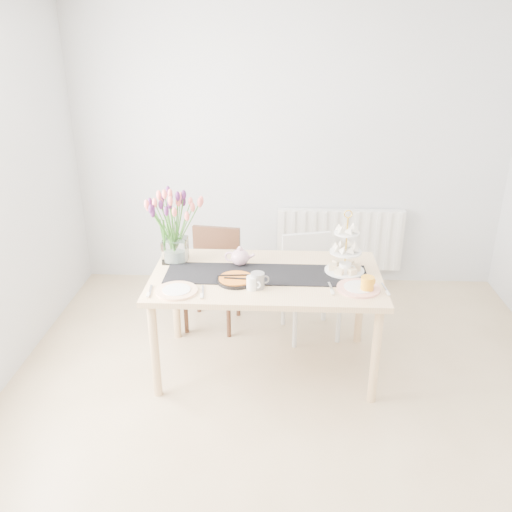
{
  "coord_description": "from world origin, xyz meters",
  "views": [
    {
      "loc": [
        -0.08,
        -2.7,
        2.35
      ],
      "look_at": [
        -0.24,
        0.66,
        0.91
      ],
      "focal_mm": 38.0,
      "sensor_mm": 36.0,
      "label": 1
    }
  ],
  "objects_px": {
    "chair_white": "(309,278)",
    "chair_brown": "(214,270)",
    "teapot": "(240,257)",
    "mug_grey": "(258,281)",
    "tart_tin": "(236,280)",
    "radiator": "(339,239)",
    "mug_orange": "(367,284)",
    "tulip_vase": "(173,216)",
    "plate_right": "(358,288)",
    "cake_stand": "(345,257)",
    "cream_jug": "(345,269)",
    "mug_white": "(252,283)",
    "plate_left": "(177,291)",
    "dining_table": "(266,285)"
  },
  "relations": [
    {
      "from": "radiator",
      "to": "plate_left",
      "type": "relative_size",
      "value": 4.37
    },
    {
      "from": "dining_table",
      "to": "chair_brown",
      "type": "relative_size",
      "value": 1.97
    },
    {
      "from": "dining_table",
      "to": "cream_jug",
      "type": "distance_m",
      "value": 0.56
    },
    {
      "from": "tulip_vase",
      "to": "chair_brown",
      "type": "bearing_deg",
      "value": 64.61
    },
    {
      "from": "tulip_vase",
      "to": "cream_jug",
      "type": "relative_size",
      "value": 7.48
    },
    {
      "from": "teapot",
      "to": "plate_right",
      "type": "bearing_deg",
      "value": -16.58
    },
    {
      "from": "radiator",
      "to": "tart_tin",
      "type": "distance_m",
      "value": 1.85
    },
    {
      "from": "cream_jug",
      "to": "mug_white",
      "type": "bearing_deg",
      "value": -149.98
    },
    {
      "from": "tart_tin",
      "to": "mug_orange",
      "type": "relative_size",
      "value": 2.52
    },
    {
      "from": "cream_jug",
      "to": "tulip_vase",
      "type": "bearing_deg",
      "value": 179.2
    },
    {
      "from": "tart_tin",
      "to": "chair_white",
      "type": "bearing_deg",
      "value": 51.89
    },
    {
      "from": "dining_table",
      "to": "plate_right",
      "type": "xyz_separation_m",
      "value": [
        0.61,
        -0.19,
        0.08
      ]
    },
    {
      "from": "tart_tin",
      "to": "mug_grey",
      "type": "xyz_separation_m",
      "value": [
        0.15,
        -0.09,
        0.04
      ]
    },
    {
      "from": "chair_white",
      "to": "mug_white",
      "type": "relative_size",
      "value": 9.1
    },
    {
      "from": "chair_brown",
      "to": "cake_stand",
      "type": "xyz_separation_m",
      "value": [
        1.0,
        -0.61,
        0.4
      ]
    },
    {
      "from": "teapot",
      "to": "mug_grey",
      "type": "height_order",
      "value": "teapot"
    },
    {
      "from": "cream_jug",
      "to": "plate_right",
      "type": "distance_m",
      "value": 0.24
    },
    {
      "from": "teapot",
      "to": "tart_tin",
      "type": "relative_size",
      "value": 0.81
    },
    {
      "from": "mug_white",
      "to": "chair_white",
      "type": "bearing_deg",
      "value": 93.46
    },
    {
      "from": "tulip_vase",
      "to": "tart_tin",
      "type": "xyz_separation_m",
      "value": [
        0.47,
        -0.33,
        -0.33
      ]
    },
    {
      "from": "dining_table",
      "to": "radiator",
      "type": "bearing_deg",
      "value": 65.72
    },
    {
      "from": "chair_white",
      "to": "cake_stand",
      "type": "distance_m",
      "value": 0.67
    },
    {
      "from": "plate_left",
      "to": "tart_tin",
      "type": "bearing_deg",
      "value": 23.96
    },
    {
      "from": "radiator",
      "to": "teapot",
      "type": "relative_size",
      "value": 5.67
    },
    {
      "from": "plate_left",
      "to": "plate_right",
      "type": "relative_size",
      "value": 0.96
    },
    {
      "from": "cream_jug",
      "to": "mug_orange",
      "type": "distance_m",
      "value": 0.29
    },
    {
      "from": "radiator",
      "to": "cake_stand",
      "type": "height_order",
      "value": "cake_stand"
    },
    {
      "from": "plate_left",
      "to": "plate_right",
      "type": "height_order",
      "value": "same"
    },
    {
      "from": "chair_white",
      "to": "chair_brown",
      "type": "bearing_deg",
      "value": 157.26
    },
    {
      "from": "cake_stand",
      "to": "mug_orange",
      "type": "relative_size",
      "value": 3.93
    },
    {
      "from": "tulip_vase",
      "to": "mug_grey",
      "type": "distance_m",
      "value": 0.81
    },
    {
      "from": "dining_table",
      "to": "chair_brown",
      "type": "xyz_separation_m",
      "value": [
        -0.45,
        0.68,
        -0.2
      ]
    },
    {
      "from": "tulip_vase",
      "to": "mug_grey",
      "type": "height_order",
      "value": "tulip_vase"
    },
    {
      "from": "cream_jug",
      "to": "tart_tin",
      "type": "relative_size",
      "value": 0.33
    },
    {
      "from": "radiator",
      "to": "mug_grey",
      "type": "height_order",
      "value": "mug_grey"
    },
    {
      "from": "cream_jug",
      "to": "mug_grey",
      "type": "relative_size",
      "value": 0.78
    },
    {
      "from": "tart_tin",
      "to": "mug_white",
      "type": "height_order",
      "value": "mug_white"
    },
    {
      "from": "radiator",
      "to": "teapot",
      "type": "xyz_separation_m",
      "value": [
        -0.86,
        -1.33,
        0.37
      ]
    },
    {
      "from": "tulip_vase",
      "to": "cake_stand",
      "type": "height_order",
      "value": "tulip_vase"
    },
    {
      "from": "tart_tin",
      "to": "tulip_vase",
      "type": "bearing_deg",
      "value": 144.67
    },
    {
      "from": "radiator",
      "to": "chair_white",
      "type": "height_order",
      "value": "chair_white"
    },
    {
      "from": "teapot",
      "to": "chair_brown",
      "type": "bearing_deg",
      "value": 122.74
    },
    {
      "from": "tulip_vase",
      "to": "tart_tin",
      "type": "bearing_deg",
      "value": -35.33
    },
    {
      "from": "tart_tin",
      "to": "mug_grey",
      "type": "bearing_deg",
      "value": -30.28
    },
    {
      "from": "teapot",
      "to": "mug_white",
      "type": "height_order",
      "value": "teapot"
    },
    {
      "from": "chair_brown",
      "to": "mug_grey",
      "type": "bearing_deg",
      "value": -57.51
    },
    {
      "from": "cake_stand",
      "to": "mug_grey",
      "type": "xyz_separation_m",
      "value": [
        -0.6,
        -0.28,
        -0.06
      ]
    },
    {
      "from": "chair_brown",
      "to": "plate_right",
      "type": "distance_m",
      "value": 1.41
    },
    {
      "from": "chair_brown",
      "to": "cake_stand",
      "type": "relative_size",
      "value": 2.0
    },
    {
      "from": "mug_grey",
      "to": "cake_stand",
      "type": "bearing_deg",
      "value": 6.13
    }
  ]
}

